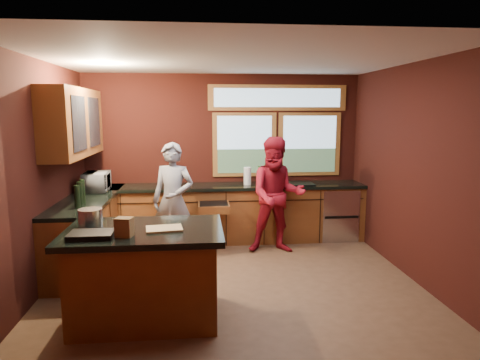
{
  "coord_description": "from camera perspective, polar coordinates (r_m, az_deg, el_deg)",
  "views": [
    {
      "loc": [
        -0.42,
        -5.07,
        2.1
      ],
      "look_at": [
        0.12,
        0.4,
        1.21
      ],
      "focal_mm": 32.0,
      "sensor_mm": 36.0,
      "label": 1
    }
  ],
  "objects": [
    {
      "name": "floor",
      "position": [
        5.5,
        -0.84,
        -13.28
      ],
      "size": [
        4.5,
        4.5,
        0.0
      ],
      "primitive_type": "plane",
      "color": "brown",
      "rests_on": "ground"
    },
    {
      "name": "room_shell",
      "position": [
        5.4,
        -7.53,
        5.88
      ],
      "size": [
        4.52,
        4.02,
        2.71
      ],
      "color": "black",
      "rests_on": "ground"
    },
    {
      "name": "back_counter",
      "position": [
        6.99,
        -0.39,
        -4.38
      ],
      "size": [
        4.5,
        0.64,
        0.93
      ],
      "color": "brown",
      "rests_on": "floor"
    },
    {
      "name": "left_counter",
      "position": [
        6.33,
        -19.53,
        -6.35
      ],
      "size": [
        0.64,
        2.3,
        0.93
      ],
      "color": "brown",
      "rests_on": "floor"
    },
    {
      "name": "island",
      "position": [
        4.52,
        -12.44,
        -12.07
      ],
      "size": [
        1.55,
        1.05,
        0.95
      ],
      "color": "brown",
      "rests_on": "floor"
    },
    {
      "name": "person_grey",
      "position": [
        6.2,
        -8.89,
        -2.74
      ],
      "size": [
        0.7,
        0.56,
        1.67
      ],
      "primitive_type": "imported",
      "rotation": [
        0.0,
        0.0,
        -0.3
      ],
      "color": "slate",
      "rests_on": "floor"
    },
    {
      "name": "person_red",
      "position": [
        6.37,
        4.95,
        -2.05
      ],
      "size": [
        0.89,
        0.72,
        1.73
      ],
      "primitive_type": "imported",
      "rotation": [
        0.0,
        0.0,
        -0.08
      ],
      "color": "maroon",
      "rests_on": "floor"
    },
    {
      "name": "microwave",
      "position": [
        6.65,
        -18.58,
        -0.23
      ],
      "size": [
        0.36,
        0.52,
        0.28
      ],
      "primitive_type": "imported",
      "rotation": [
        0.0,
        0.0,
        1.61
      ],
      "color": "#999999",
      "rests_on": "left_counter"
    },
    {
      "name": "potted_plant",
      "position": [
        6.98,
        3.69,
        1.11
      ],
      "size": [
        0.35,
        0.31,
        0.39
      ],
      "primitive_type": "imported",
      "color": "#999999",
      "rests_on": "back_counter"
    },
    {
      "name": "paper_towel",
      "position": [
        6.89,
        0.99,
        0.55
      ],
      "size": [
        0.12,
        0.12,
        0.28
      ],
      "primitive_type": "cylinder",
      "color": "white",
      "rests_on": "back_counter"
    },
    {
      "name": "cutting_board",
      "position": [
        4.31,
        -10.08,
        -6.41
      ],
      "size": [
        0.38,
        0.29,
        0.02
      ],
      "primitive_type": "cube",
      "rotation": [
        0.0,
        0.0,
        0.13
      ],
      "color": "tan",
      "rests_on": "island"
    },
    {
      "name": "stock_pot",
      "position": [
        4.6,
        -19.31,
        -4.76
      ],
      "size": [
        0.24,
        0.24,
        0.18
      ],
      "primitive_type": "cylinder",
      "color": "silver",
      "rests_on": "island"
    },
    {
      "name": "paper_bag",
      "position": [
        4.14,
        -15.19,
        -6.09
      ],
      "size": [
        0.17,
        0.15,
        0.18
      ],
      "primitive_type": "cube",
      "rotation": [
        0.0,
        0.0,
        -0.23
      ],
      "color": "brown",
      "rests_on": "island"
    },
    {
      "name": "black_tray",
      "position": [
        4.22,
        -19.2,
        -6.92
      ],
      "size": [
        0.4,
        0.28,
        0.05
      ],
      "primitive_type": "cube",
      "rotation": [
        0.0,
        0.0,
        0.01
      ],
      "color": "black",
      "rests_on": "island"
    }
  ]
}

